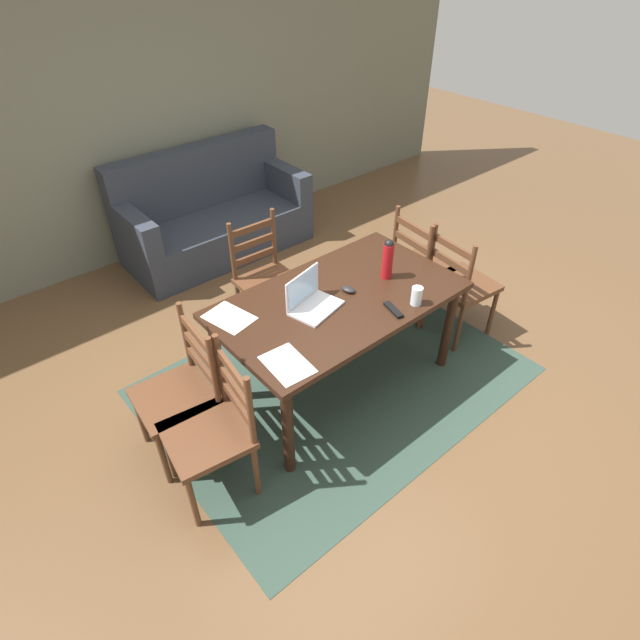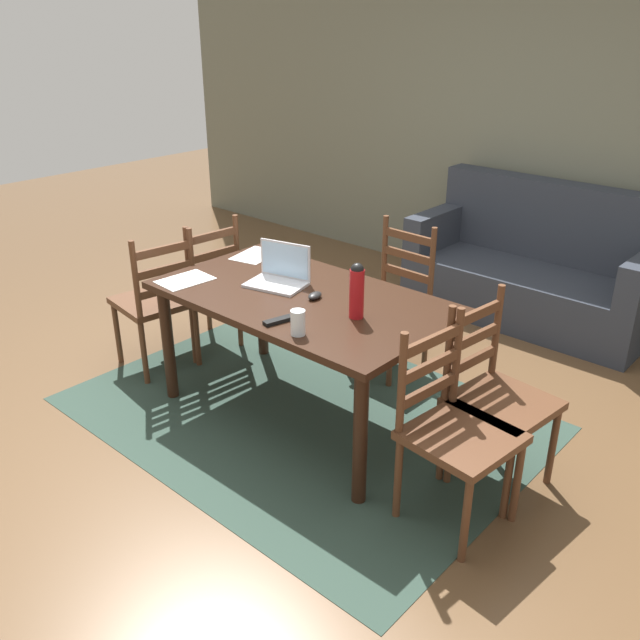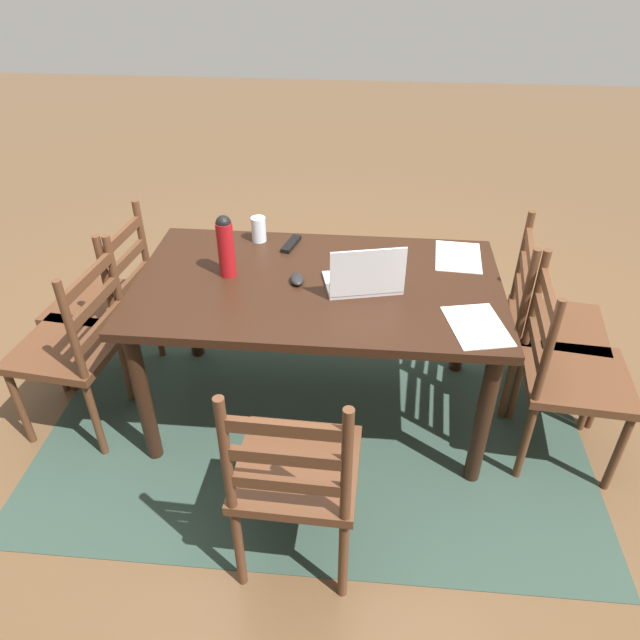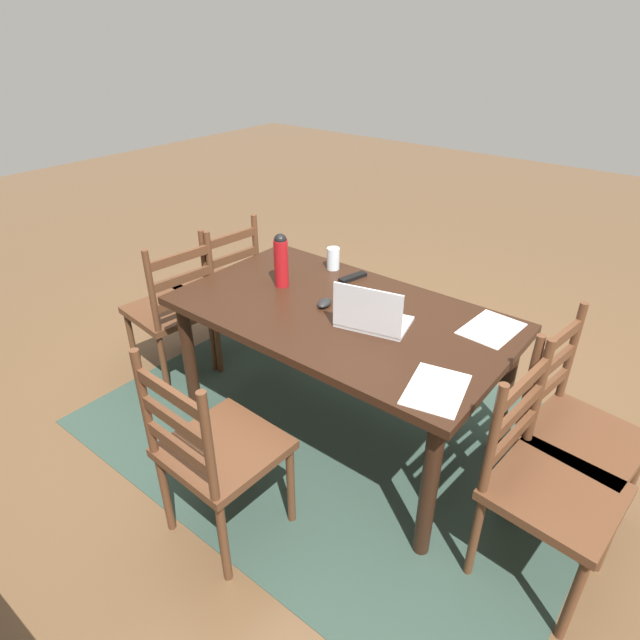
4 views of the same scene
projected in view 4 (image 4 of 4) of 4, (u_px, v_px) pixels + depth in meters
The scene contains 15 objects.
ground_plane at pixel (338, 430), 2.94m from camera, with size 14.00×14.00×0.00m, color brown.
area_rug at pixel (338, 430), 2.94m from camera, with size 2.58×1.88×0.01m, color #2D4238.
dining_table at pixel (340, 327), 2.62m from camera, with size 1.62×0.93×0.76m.
chair_far_head at pixel (216, 452), 2.15m from camera, with size 0.45×0.45×0.95m.
chair_left_near at pixel (575, 432), 2.25m from camera, with size 0.50×0.50×0.95m.
chair_right_near at pixel (220, 289), 3.43m from camera, with size 0.49×0.49×0.95m.
chair_right_far at pixel (173, 310), 3.18m from camera, with size 0.49×0.49×0.95m.
chair_left_far at pixel (545, 485), 2.00m from camera, with size 0.48×0.48×0.95m.
laptop at pixel (371, 317), 2.40m from camera, with size 0.36×0.29×0.23m.
water_bottle at pixel (281, 259), 2.74m from camera, with size 0.07×0.07×0.29m.
drinking_glass at pixel (333, 259), 2.97m from camera, with size 0.07×0.07×0.12m, color silver.
computer_mouse at pixel (324, 303), 2.60m from camera, with size 0.06×0.10×0.03m, color black.
tv_remote at pixel (353, 277), 2.88m from camera, with size 0.04×0.17×0.02m, color black.
paper_stack_left at pixel (491, 329), 2.42m from camera, with size 0.21×0.30×0.00m, color white.
paper_stack_right at pixel (436, 389), 2.02m from camera, with size 0.21×0.30×0.00m, color white.
Camera 4 is at (-1.33, 1.83, 1.99)m, focal length 29.86 mm.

